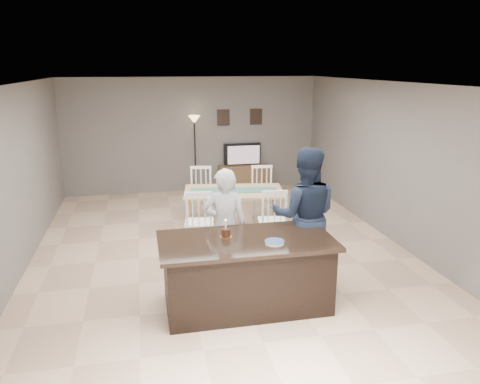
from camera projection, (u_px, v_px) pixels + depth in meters
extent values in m
plane|color=#D7AE89|center=(222.00, 252.00, 7.68)|extent=(8.00, 8.00, 0.00)
plane|color=slate|center=(192.00, 135.00, 11.10)|extent=(6.00, 0.00, 6.00)
plane|color=slate|center=(311.00, 286.00, 3.55)|extent=(6.00, 0.00, 6.00)
plane|color=slate|center=(15.00, 181.00, 6.72)|extent=(0.00, 8.00, 8.00)
plane|color=slate|center=(395.00, 163.00, 7.93)|extent=(0.00, 8.00, 8.00)
plane|color=white|center=(220.00, 83.00, 6.97)|extent=(8.00, 8.00, 0.00)
cube|color=black|center=(246.00, 274.00, 5.87)|extent=(2.00, 1.00, 0.85)
cube|color=black|center=(246.00, 241.00, 5.75)|extent=(2.15, 1.10, 0.05)
cube|color=brown|center=(244.00, 178.00, 11.40)|extent=(1.20, 0.40, 0.60)
imported|color=black|center=(243.00, 155.00, 11.31)|extent=(0.91, 0.12, 0.53)
plane|color=orange|center=(244.00, 155.00, 11.24)|extent=(0.78, 0.00, 0.78)
cube|color=black|center=(223.00, 118.00, 11.12)|extent=(0.30, 0.02, 0.38)
cube|color=black|center=(256.00, 117.00, 11.28)|extent=(0.30, 0.02, 0.38)
imported|color=#BCBDC1|center=(225.00, 227.00, 6.37)|extent=(0.68, 0.53, 1.65)
imported|color=#172032|center=(305.00, 216.00, 6.44)|extent=(1.11, 0.98, 1.92)
cylinder|color=gold|center=(226.00, 237.00, 5.82)|extent=(0.15, 0.15, 0.00)
cylinder|color=#38180F|center=(226.00, 233.00, 5.80)|extent=(0.11, 0.11, 0.10)
cylinder|color=white|center=(226.00, 225.00, 5.77)|extent=(0.02, 0.02, 0.11)
sphere|color=#FFBF4C|center=(226.00, 220.00, 5.76)|extent=(0.02, 0.02, 0.02)
cylinder|color=white|center=(274.00, 243.00, 5.59)|extent=(0.23, 0.23, 0.01)
cylinder|color=white|center=(274.00, 242.00, 5.59)|extent=(0.23, 0.23, 0.01)
cylinder|color=white|center=(274.00, 242.00, 5.58)|extent=(0.23, 0.23, 0.01)
cylinder|color=#305294|center=(275.00, 241.00, 5.58)|extent=(0.24, 0.24, 0.00)
cube|color=#A28758|center=(234.00, 192.00, 8.27)|extent=(1.87, 1.23, 0.04)
cylinder|color=#A28758|center=(189.00, 222.00, 7.95)|extent=(0.07, 0.07, 0.77)
cylinder|color=#A28758|center=(274.00, 206.00, 8.82)|extent=(0.07, 0.07, 0.77)
cube|color=#396851|center=(234.00, 190.00, 8.27)|extent=(1.56, 0.60, 0.01)
cube|color=white|center=(199.00, 223.00, 7.59)|extent=(0.52, 0.50, 0.04)
cylinder|color=white|center=(188.00, 242.00, 7.47)|extent=(0.03, 0.03, 0.47)
cylinder|color=white|center=(211.00, 234.00, 7.83)|extent=(0.03, 0.03, 0.47)
cube|color=white|center=(198.00, 194.00, 7.25)|extent=(0.41, 0.09, 0.05)
cube|color=white|center=(273.00, 221.00, 7.66)|extent=(0.52, 0.50, 0.04)
cylinder|color=white|center=(262.00, 240.00, 7.55)|extent=(0.03, 0.03, 0.47)
cylinder|color=white|center=(282.00, 232.00, 7.90)|extent=(0.03, 0.03, 0.47)
cube|color=white|center=(275.00, 192.00, 7.32)|extent=(0.41, 0.09, 0.05)
cube|color=white|center=(201.00, 197.00, 9.05)|extent=(0.52, 0.50, 0.04)
cylinder|color=white|center=(211.00, 207.00, 9.30)|extent=(0.03, 0.03, 0.47)
cylinder|color=white|center=(192.00, 213.00, 8.94)|extent=(0.03, 0.03, 0.47)
cube|color=white|center=(201.00, 167.00, 9.10)|extent=(0.41, 0.09, 0.05)
cube|color=white|center=(263.00, 196.00, 9.12)|extent=(0.52, 0.50, 0.04)
cylinder|color=white|center=(271.00, 206.00, 9.37)|extent=(0.03, 0.03, 0.47)
cylinder|color=white|center=(254.00, 211.00, 9.01)|extent=(0.03, 0.03, 0.47)
cube|color=white|center=(262.00, 167.00, 9.17)|extent=(0.41, 0.09, 0.05)
cylinder|color=black|center=(196.00, 191.00, 11.26)|extent=(0.27, 0.27, 0.03)
cylinder|color=black|center=(195.00, 157.00, 11.03)|extent=(0.04, 0.04, 1.69)
cone|color=#FFDB8C|center=(194.00, 119.00, 10.80)|extent=(0.27, 0.27, 0.18)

